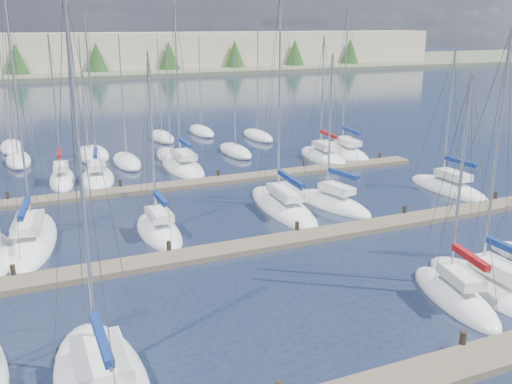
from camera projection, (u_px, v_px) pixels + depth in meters
name	position (u px, v px, depth m)	size (l,w,h in m)	color
ground	(108.00, 126.00, 71.05)	(400.00, 400.00, 0.00)	#202940
dock_mid	(242.00, 248.00, 32.40)	(44.00, 1.93, 1.10)	#6B5E4C
dock_far	(174.00, 186.00, 44.69)	(44.00, 1.93, 1.10)	#6B5E4C
sailboat_d	(455.00, 297.00, 26.51)	(3.32, 6.92, 11.24)	white
sailboat_e	(491.00, 288.00, 27.35)	(2.63, 8.13, 12.99)	white
sailboat_l	(333.00, 203.00, 40.23)	(3.72, 7.54, 11.21)	white
sailboat_p	(183.00, 167.00, 50.49)	(3.16, 9.00, 14.98)	white
sailboat_r	(345.00, 152.00, 56.08)	(3.91, 9.57, 15.02)	white
sailboat_k	(283.00, 207.00, 39.50)	(3.57, 10.44, 15.28)	white
sailboat_o	(98.00, 178.00, 46.64)	(3.76, 7.65, 13.82)	white
sailboat_q	(323.00, 157.00, 54.23)	(3.62, 8.48, 12.01)	white
sailboat_i	(31.00, 239.00, 33.53)	(4.25, 10.21, 15.88)	white
sailboat_j	(159.00, 231.00, 34.89)	(2.44, 6.76, 11.63)	white
sailboat_n	(62.00, 179.00, 46.28)	(2.74, 6.89, 12.41)	white
sailboat_c	(101.00, 381.00, 20.29)	(3.27, 8.70, 14.36)	white
sailboat_m	(448.00, 189.00, 43.82)	(2.63, 8.01, 11.27)	white
distant_boats	(91.00, 153.00, 55.05)	(36.93, 20.75, 13.30)	#9EA0A5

